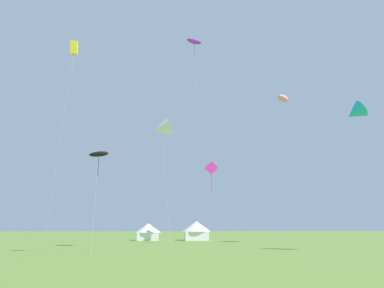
% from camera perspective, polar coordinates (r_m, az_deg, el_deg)
% --- Properties ---
extents(kite_purple_parafoil, '(3.00, 2.47, 33.59)m').
position_cam_1_polar(kite_purple_parafoil, '(66.64, 0.36, 15.17)').
color(kite_purple_parafoil, purple).
rests_on(kite_purple_parafoil, ground).
extents(kite_white_delta, '(2.37, 2.14, 13.77)m').
position_cam_1_polar(kite_white_delta, '(41.10, -4.63, 2.36)').
color(kite_white_delta, white).
rests_on(kite_white_delta, ground).
extents(kite_black_parafoil, '(2.09, 2.59, 8.57)m').
position_cam_1_polar(kite_black_parafoil, '(33.43, -13.88, -1.51)').
color(kite_black_parafoil, black).
rests_on(kite_black_parafoil, ground).
extents(kite_pink_parafoil, '(3.62, 2.47, 18.09)m').
position_cam_1_polar(kite_pink_parafoil, '(48.28, 13.58, 6.67)').
color(kite_pink_parafoil, pink).
rests_on(kite_pink_parafoil, ground).
extents(kite_yellow_box, '(2.40, 2.87, 34.59)m').
position_cam_1_polar(kite_yellow_box, '(72.50, -17.36, 13.64)').
color(kite_yellow_box, yellow).
rests_on(kite_yellow_box, ground).
extents(kite_magenta_diamond, '(2.05, 1.12, 11.86)m').
position_cam_1_polar(kite_magenta_diamond, '(56.91, 2.92, -3.85)').
color(kite_magenta_diamond, '#E02DA3').
rests_on(kite_magenta_diamond, ground).
extents(kite_cyan_delta, '(3.61, 3.17, 19.05)m').
position_cam_1_polar(kite_cyan_delta, '(56.48, 23.38, 4.38)').
color(kite_cyan_delta, '#1EB7CC').
rests_on(kite_cyan_delta, ground).
extents(festival_tent_left, '(4.17, 4.17, 2.71)m').
position_cam_1_polar(festival_tent_left, '(63.49, -6.64, -12.89)').
color(festival_tent_left, white).
rests_on(festival_tent_left, ground).
extents(festival_tent_right, '(4.72, 4.72, 3.07)m').
position_cam_1_polar(festival_tent_right, '(63.59, 0.66, -12.79)').
color(festival_tent_right, white).
rests_on(festival_tent_right, ground).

